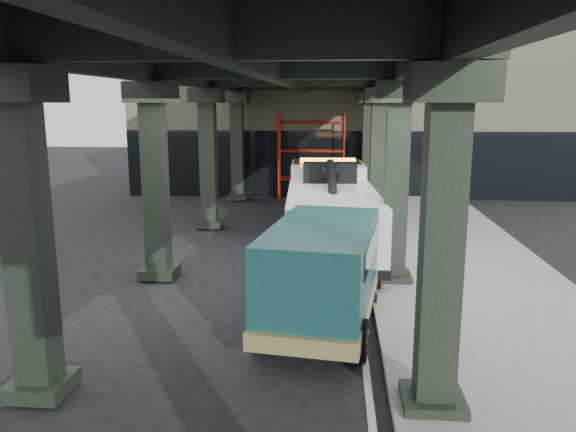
% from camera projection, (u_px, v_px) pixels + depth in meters
% --- Properties ---
extents(ground, '(90.00, 90.00, 0.00)m').
position_uv_depth(ground, '(282.00, 310.00, 12.41)').
color(ground, black).
rests_on(ground, ground).
extents(sidewalk, '(5.00, 40.00, 0.15)m').
position_uv_depth(sidewalk, '(469.00, 284.00, 13.98)').
color(sidewalk, gray).
rests_on(sidewalk, ground).
extents(lane_stripe, '(0.12, 38.00, 0.01)m').
position_uv_depth(lane_stripe, '(356.00, 283.00, 14.22)').
color(lane_stripe, silver).
rests_on(lane_stripe, ground).
extents(viaduct, '(7.40, 32.00, 6.40)m').
position_uv_depth(viaduct, '(273.00, 61.00, 13.31)').
color(viaduct, black).
rests_on(viaduct, ground).
extents(building, '(22.00, 10.00, 8.00)m').
position_uv_depth(building, '(352.00, 112.00, 30.99)').
color(building, '#C6B793').
rests_on(building, ground).
extents(scaffolding, '(3.08, 0.88, 4.00)m').
position_uv_depth(scaffolding, '(311.00, 155.00, 26.29)').
color(scaffolding, '#B51E0E').
rests_on(scaffolding, ground).
extents(tow_truck, '(2.94, 8.76, 2.83)m').
position_uv_depth(tow_truck, '(330.00, 207.00, 17.07)').
color(tow_truck, black).
rests_on(tow_truck, ground).
extents(towed_van, '(2.73, 5.48, 2.13)m').
position_uv_depth(towed_van, '(325.00, 269.00, 11.55)').
color(towed_van, '#124142').
rests_on(towed_van, ground).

